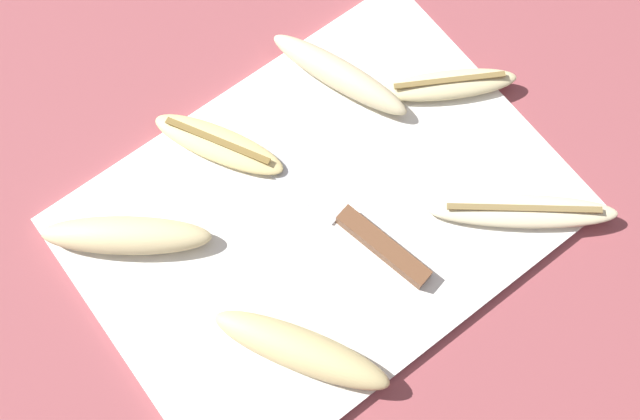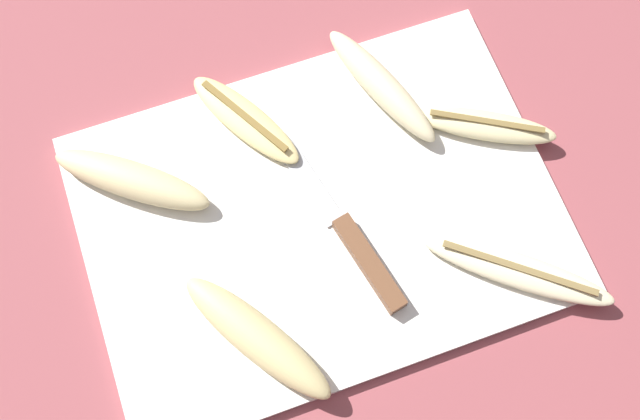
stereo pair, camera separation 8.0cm
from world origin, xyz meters
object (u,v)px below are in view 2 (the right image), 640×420
banana_soft_right (485,126)px  banana_spotted_left (257,337)px  banana_pale_long (518,270)px  banana_cream_curved (381,85)px  banana_ripe_center (132,180)px  banana_golden_short (245,120)px  knife (359,249)px

banana_soft_right → banana_spotted_left: bearing=-155.8°
banana_pale_long → banana_spotted_left: 0.28m
banana_cream_curved → banana_spotted_left: 0.31m
banana_ripe_center → banana_golden_short: 0.14m
banana_pale_long → banana_soft_right: 0.17m
knife → banana_pale_long: (0.15, -0.08, 0.00)m
banana_cream_curved → banana_golden_short: (-0.16, 0.01, -0.01)m
banana_pale_long → knife: bearing=152.2°
banana_soft_right → banana_spotted_left: 0.34m
banana_cream_curved → banana_golden_short: 0.16m
knife → banana_golden_short: (-0.07, 0.18, 0.00)m
banana_spotted_left → banana_golden_short: (0.06, 0.24, -0.01)m
knife → banana_ripe_center: 0.26m
banana_ripe_center → knife: bearing=-36.7°
banana_pale_long → banana_soft_right: (0.04, 0.16, 0.00)m
banana_pale_long → banana_spotted_left: size_ratio=1.01×
banana_pale_long → banana_cream_curved: bearing=103.1°
banana_spotted_left → banana_golden_short: bearing=75.2°
knife → banana_ripe_center: bearing=131.1°
banana_spotted_left → banana_golden_short: size_ratio=1.16×
banana_soft_right → banana_cream_curved: 0.12m
knife → banana_pale_long: 0.17m
banana_cream_curved → banana_ripe_center: bearing=-176.9°
banana_golden_short → banana_cream_curved: bearing=-5.3°
knife → banana_golden_short: bearing=98.0°
banana_pale_long → banana_golden_short: bearing=129.4°
banana_pale_long → banana_ripe_center: size_ratio=1.10×
banana_soft_right → banana_spotted_left: banana_spotted_left is taller
banana_ripe_center → banana_golden_short: (0.14, 0.03, -0.01)m
banana_soft_right → banana_golden_short: size_ratio=0.99×
banana_soft_right → banana_cream_curved: (-0.09, 0.08, 0.01)m
knife → banana_spotted_left: banana_spotted_left is taller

